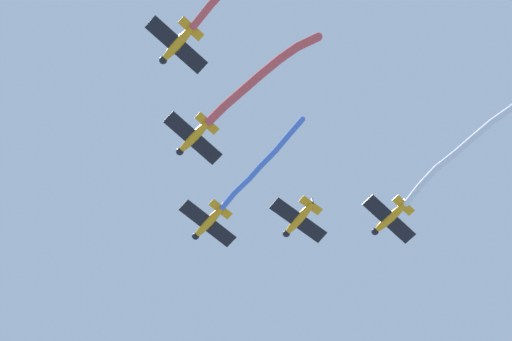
% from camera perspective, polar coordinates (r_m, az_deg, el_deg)
% --- Properties ---
extents(airplane_lead, '(6.33, 6.07, 1.80)m').
position_cam_1_polar(airplane_lead, '(81.61, -3.80, -4.13)').
color(airplane_lead, orange).
extents(smoke_trail_lead, '(9.83, 10.28, 0.97)m').
position_cam_1_polar(smoke_trail_lead, '(78.84, 0.46, 0.48)').
color(smoke_trail_lead, '#4C75DB').
extents(airplane_left_wing, '(6.49, 5.89, 1.80)m').
position_cam_1_polar(airplane_left_wing, '(77.95, -4.95, 2.61)').
color(airplane_left_wing, orange).
extents(smoke_trail_left_wing, '(8.47, 13.22, 3.34)m').
position_cam_1_polar(smoke_trail_left_wing, '(76.73, 0.42, 7.44)').
color(smoke_trail_left_wing, '#DB4C4C').
extents(airplane_right_wing, '(6.11, 6.30, 1.80)m').
position_cam_1_polar(airplane_right_wing, '(81.74, 3.37, -3.88)').
color(airplane_right_wing, orange).
extents(airplane_slot, '(6.44, 5.94, 1.80)m').
position_cam_1_polar(airplane_slot, '(75.20, -6.24, 9.85)').
color(airplane_slot, orange).
extents(airplane_trail, '(6.46, 5.92, 1.80)m').
position_cam_1_polar(airplane_trail, '(82.58, 10.47, -3.74)').
color(airplane_trail, orange).
extents(smoke_trail_trail, '(11.77, 14.87, 2.81)m').
position_cam_1_polar(smoke_trail_trail, '(82.20, 16.21, 1.89)').
color(smoke_trail_trail, white).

